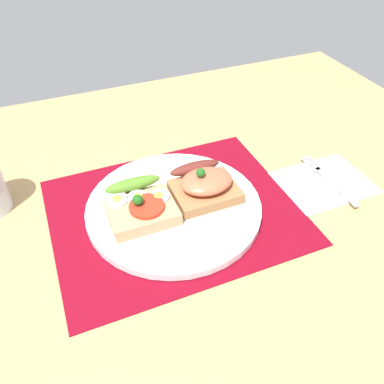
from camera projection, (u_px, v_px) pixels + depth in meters
The scene contains 7 objects.
ground_plane at pixel (174, 219), 62.21cm from camera, with size 120.00×90.00×3.20cm, color tan.
placemat at pixel (174, 211), 61.06cm from camera, with size 36.75×30.12×0.30cm, color maroon.
plate at pixel (174, 207), 60.57cm from camera, with size 26.65×26.65×1.21cm, color white.
sandwich_egg_tomato at pixel (141, 206), 57.67cm from camera, with size 9.67×9.22×4.24cm.
sandwich_salmon at pixel (205, 185), 60.61cm from camera, with size 9.87×9.26×5.50cm.
napkin at pixel (324, 182), 66.16cm from camera, with size 14.74×11.52×0.60cm, color white.
fork at pixel (327, 178), 66.21cm from camera, with size 1.62×14.10×0.32cm.
Camera 1 is at (-14.25, -42.03, 42.28)cm, focal length 37.06 mm.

